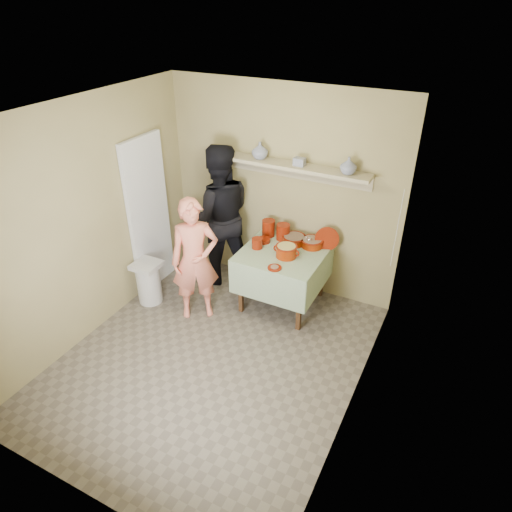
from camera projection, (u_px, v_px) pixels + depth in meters
The scene contains 22 objects.
ground at pixel (212, 360), 4.94m from camera, with size 3.50×3.50×0.00m, color #635A4E.
tile_panel at pixel (149, 216), 5.72m from camera, with size 0.06×0.70×2.00m, color silver.
plate_stack_a at pixel (268, 228), 5.72m from camera, with size 0.16×0.16×0.21m, color #651205.
plate_stack_b at pixel (283, 232), 5.64m from camera, with size 0.17×0.17×0.20m, color #651205.
bowl_stack at pixel (257, 243), 5.47m from camera, with size 0.13×0.13×0.13m, color #651205.
empty_bowl at pixel (264, 240), 5.62m from camera, with size 0.16×0.16×0.05m, color #651205.
propped_lid at pixel (327, 239), 5.45m from camera, with size 0.29×0.29×0.02m, color #651205.
vase_right at pixel (348, 166), 4.92m from camera, with size 0.18×0.18×0.19m, color navy.
vase_left at pixel (260, 150), 5.35m from camera, with size 0.19×0.19×0.20m, color navy.
ceramic_box at pixel (299, 162), 5.17m from camera, with size 0.13×0.09×0.09m, color navy.
person_cook at pixel (195, 260), 5.26m from camera, with size 0.55×0.36×1.52m, color #EC7C66.
person_helper at pixel (219, 216), 5.86m from camera, with size 0.91×0.71×1.88m, color black.
room_shell at pixel (204, 227), 4.11m from camera, with size 3.04×3.54×2.62m.
serving_table at pixel (283, 260), 5.49m from camera, with size 0.97×0.97×0.76m.
cazuela_meat_a at pixel (294, 239), 5.57m from camera, with size 0.30×0.30×0.10m.
cazuela_meat_b at pixel (312, 242), 5.50m from camera, with size 0.28×0.28×0.10m.
ladle at pixel (309, 239), 5.45m from camera, with size 0.08×0.26×0.19m.
cazuela_rice at pixel (286, 250), 5.28m from camera, with size 0.33×0.25×0.14m.
front_plate at pixel (275, 268), 5.10m from camera, with size 0.16×0.16×0.03m.
wall_shelf at pixel (295, 168), 5.27m from camera, with size 1.80×0.25×0.21m.
trash_bin at pixel (149, 282), 5.72m from camera, with size 0.32×0.32×0.56m.
electrical_cord at pixel (397, 229), 4.86m from camera, with size 0.01×0.05×0.90m.
Camera 1 is at (2.08, -3.05, 3.50)m, focal length 32.00 mm.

